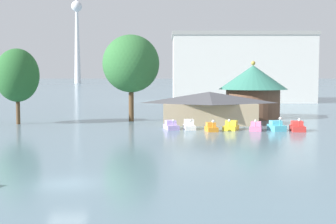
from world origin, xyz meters
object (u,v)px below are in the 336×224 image
(pedal_boat_cyan, at_px, (277,126))
(background_building_block, at_px, (241,68))
(pedal_boat_yellow, at_px, (232,126))
(pedal_boat_white, at_px, (190,125))
(pedal_boat_orange, at_px, (212,128))
(pedal_boat_pink, at_px, (257,127))
(boathouse, at_px, (210,107))
(green_roof_pavilion, at_px, (254,89))
(distant_broadcast_tower, at_px, (78,16))
(shoreline_tree_tall_left, at_px, (18,75))
(pedal_boat_red, at_px, (298,127))
(shoreline_tree_mid, at_px, (132,64))
(pedal_boat_lavender, at_px, (172,126))

(pedal_boat_cyan, distance_m, background_building_block, 68.38)
(pedal_boat_yellow, distance_m, background_building_block, 68.43)
(pedal_boat_white, bearing_deg, pedal_boat_orange, 46.36)
(pedal_boat_pink, distance_m, boathouse, 9.91)
(pedal_boat_cyan, xyz_separation_m, green_roof_pavilion, (0.06, 17.44, 4.36))
(distant_broadcast_tower, bearing_deg, green_roof_pavilion, -74.54)
(pedal_boat_pink, relative_size, background_building_block, 0.07)
(shoreline_tree_tall_left, bearing_deg, pedal_boat_pink, -13.45)
(pedal_boat_red, distance_m, shoreline_tree_tall_left, 39.64)
(pedal_boat_red, height_order, boathouse, boathouse)
(pedal_boat_white, xyz_separation_m, distant_broadcast_tower, (-83.66, 359.00, 59.23))
(pedal_boat_yellow, height_order, shoreline_tree_mid, shoreline_tree_mid)
(pedal_boat_red, bearing_deg, pedal_boat_lavender, -92.58)
(pedal_boat_orange, xyz_separation_m, background_building_block, (14.06, 68.36, 8.63))
(pedal_boat_lavender, height_order, green_roof_pavilion, green_roof_pavilion)
(pedal_boat_orange, relative_size, background_building_block, 0.07)
(pedal_boat_white, bearing_deg, boathouse, 149.69)
(pedal_boat_red, bearing_deg, green_roof_pavilion, -167.49)
(pedal_boat_pink, xyz_separation_m, shoreline_tree_mid, (-16.94, 12.30, 8.37))
(pedal_boat_orange, relative_size, shoreline_tree_mid, 0.18)
(pedal_boat_lavender, relative_size, pedal_boat_red, 1.09)
(pedal_boat_white, xyz_separation_m, pedal_boat_cyan, (11.14, -1.42, 0.01))
(pedal_boat_red, bearing_deg, shoreline_tree_mid, -115.39)
(pedal_boat_white, distance_m, boathouse, 7.61)
(distant_broadcast_tower, bearing_deg, pedal_boat_white, -76.88)
(boathouse, distance_m, green_roof_pavilion, 12.57)
(pedal_boat_white, bearing_deg, pedal_boat_lavender, -95.25)
(shoreline_tree_tall_left, distance_m, distant_broadcast_tower, 361.37)
(pedal_boat_red, relative_size, shoreline_tree_mid, 0.22)
(pedal_boat_pink, relative_size, distant_broadcast_tower, 0.02)
(pedal_boat_white, distance_m, green_roof_pavilion, 20.02)
(pedal_boat_orange, bearing_deg, pedal_boat_red, 82.41)
(pedal_boat_lavender, xyz_separation_m, background_building_block, (19.15, 66.16, 8.62))
(pedal_boat_pink, bearing_deg, green_roof_pavilion, -174.48)
(pedal_boat_orange, relative_size, boathouse, 0.17)
(pedal_boat_cyan, relative_size, shoreline_tree_mid, 0.23)
(pedal_boat_yellow, height_order, shoreline_tree_tall_left, shoreline_tree_tall_left)
(green_roof_pavilion, bearing_deg, pedal_boat_lavender, -130.36)
(pedal_boat_orange, distance_m, pedal_boat_red, 10.95)
(pedal_boat_orange, distance_m, pedal_boat_pink, 5.82)
(pedal_boat_orange, xyz_separation_m, shoreline_tree_mid, (-11.16, 12.99, 8.38))
(distant_broadcast_tower, bearing_deg, pedal_boat_orange, -76.55)
(pedal_boat_yellow, xyz_separation_m, pedal_boat_red, (8.26, -1.30, 0.04))
(pedal_boat_pink, bearing_deg, pedal_boat_yellow, -89.05)
(pedal_boat_yellow, xyz_separation_m, green_roof_pavilion, (5.81, 16.76, 4.40))
(pedal_boat_orange, bearing_deg, pedal_boat_lavender, -121.64)
(pedal_boat_lavender, xyz_separation_m, pedal_boat_white, (2.39, -0.02, 0.05))
(pedal_boat_orange, relative_size, shoreline_tree_tall_left, 0.22)
(pedal_boat_orange, xyz_separation_m, pedal_boat_pink, (5.78, 0.69, 0.01))
(pedal_boat_red, bearing_deg, pedal_boat_orange, -84.55)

